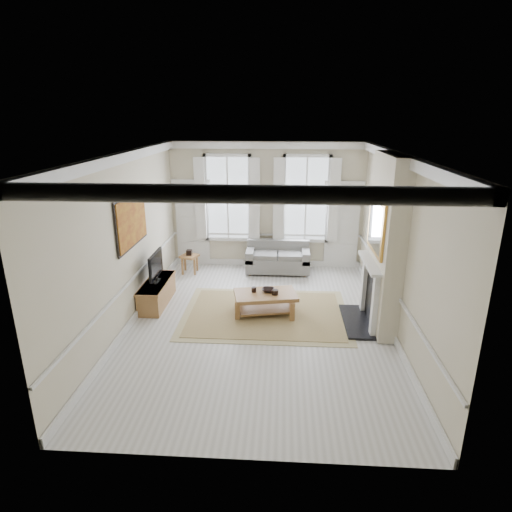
# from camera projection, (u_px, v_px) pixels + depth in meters

# --- Properties ---
(floor) EXTENTS (7.20, 7.20, 0.00)m
(floor) POSITION_uv_depth(u_px,v_px,m) (259.00, 324.00, 8.70)
(floor) COLOR #B7B5AD
(floor) RESTS_ON ground
(ceiling) EXTENTS (7.20, 7.20, 0.00)m
(ceiling) POSITION_uv_depth(u_px,v_px,m) (259.00, 153.00, 7.63)
(ceiling) COLOR white
(ceiling) RESTS_ON back_wall
(back_wall) EXTENTS (5.20, 0.00, 5.20)m
(back_wall) POSITION_uv_depth(u_px,v_px,m) (267.00, 206.00, 11.57)
(back_wall) COLOR beige
(back_wall) RESTS_ON floor
(left_wall) EXTENTS (0.00, 7.20, 7.20)m
(left_wall) POSITION_uv_depth(u_px,v_px,m) (126.00, 242.00, 8.32)
(left_wall) COLOR beige
(left_wall) RESTS_ON floor
(right_wall) EXTENTS (0.00, 7.20, 7.20)m
(right_wall) POSITION_uv_depth(u_px,v_px,m) (398.00, 247.00, 8.01)
(right_wall) COLOR beige
(right_wall) RESTS_ON floor
(window_left) EXTENTS (1.26, 0.20, 2.20)m
(window_left) POSITION_uv_depth(u_px,v_px,m) (228.00, 198.00, 11.53)
(window_left) COLOR #B2BCC6
(window_left) RESTS_ON back_wall
(window_right) EXTENTS (1.26, 0.20, 2.20)m
(window_right) POSITION_uv_depth(u_px,v_px,m) (306.00, 199.00, 11.40)
(window_right) COLOR #B2BCC6
(window_right) RESTS_ON back_wall
(door_left) EXTENTS (0.90, 0.08, 2.30)m
(door_left) POSITION_uv_depth(u_px,v_px,m) (193.00, 225.00, 11.83)
(door_left) COLOR silver
(door_left) RESTS_ON floor
(door_right) EXTENTS (0.90, 0.08, 2.30)m
(door_right) POSITION_uv_depth(u_px,v_px,m) (342.00, 227.00, 11.59)
(door_right) COLOR silver
(door_right) RESTS_ON floor
(painting) EXTENTS (0.05, 1.66, 1.06)m
(painting) POSITION_uv_depth(u_px,v_px,m) (132.00, 221.00, 8.49)
(painting) COLOR #B9871F
(painting) RESTS_ON left_wall
(chimney_breast) EXTENTS (0.35, 1.70, 3.38)m
(chimney_breast) POSITION_uv_depth(u_px,v_px,m) (386.00, 244.00, 8.21)
(chimney_breast) COLOR beige
(chimney_breast) RESTS_ON floor
(hearth) EXTENTS (0.55, 1.50, 0.05)m
(hearth) POSITION_uv_depth(u_px,v_px,m) (357.00, 321.00, 8.77)
(hearth) COLOR black
(hearth) RESTS_ON floor
(fireplace) EXTENTS (0.21, 1.45, 1.33)m
(fireplace) POSITION_uv_depth(u_px,v_px,m) (370.00, 290.00, 8.53)
(fireplace) COLOR silver
(fireplace) RESTS_ON floor
(mirror) EXTENTS (0.06, 1.26, 1.06)m
(mirror) POSITION_uv_depth(u_px,v_px,m) (376.00, 226.00, 8.11)
(mirror) COLOR gold
(mirror) RESTS_ON chimney_breast
(sofa) EXTENTS (1.68, 0.82, 0.82)m
(sofa) POSITION_uv_depth(u_px,v_px,m) (278.00, 259.00, 11.52)
(sofa) COLOR slate
(sofa) RESTS_ON floor
(side_table) EXTENTS (0.53, 0.53, 0.50)m
(side_table) POSITION_uv_depth(u_px,v_px,m) (190.00, 259.00, 11.40)
(side_table) COLOR brown
(side_table) RESTS_ON floor
(rug) EXTENTS (3.50, 2.60, 0.02)m
(rug) POSITION_uv_depth(u_px,v_px,m) (265.00, 313.00, 9.14)
(rug) COLOR olive
(rug) RESTS_ON floor
(coffee_table) EXTENTS (1.41, 0.99, 0.48)m
(coffee_table) POSITION_uv_depth(u_px,v_px,m) (266.00, 297.00, 9.02)
(coffee_table) COLOR brown
(coffee_table) RESTS_ON rug
(ceramic_pot_a) EXTENTS (0.10, 0.10, 0.10)m
(ceramic_pot_a) POSITION_uv_depth(u_px,v_px,m) (254.00, 290.00, 9.04)
(ceramic_pot_a) COLOR black
(ceramic_pot_a) RESTS_ON coffee_table
(ceramic_pot_b) EXTENTS (0.14, 0.14, 0.10)m
(ceramic_pot_b) POSITION_uv_depth(u_px,v_px,m) (275.00, 292.00, 8.91)
(ceramic_pot_b) COLOR black
(ceramic_pot_b) RESTS_ON coffee_table
(bowl) EXTENTS (0.30, 0.30, 0.06)m
(bowl) POSITION_uv_depth(u_px,v_px,m) (268.00, 290.00, 9.07)
(bowl) COLOR black
(bowl) RESTS_ON coffee_table
(tv_stand) EXTENTS (0.47, 1.47, 0.53)m
(tv_stand) POSITION_uv_depth(u_px,v_px,m) (157.00, 293.00, 9.57)
(tv_stand) COLOR brown
(tv_stand) RESTS_ON floor
(tv) EXTENTS (0.08, 0.90, 0.68)m
(tv) POSITION_uv_depth(u_px,v_px,m) (156.00, 265.00, 9.36)
(tv) COLOR black
(tv) RESTS_ON tv_stand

